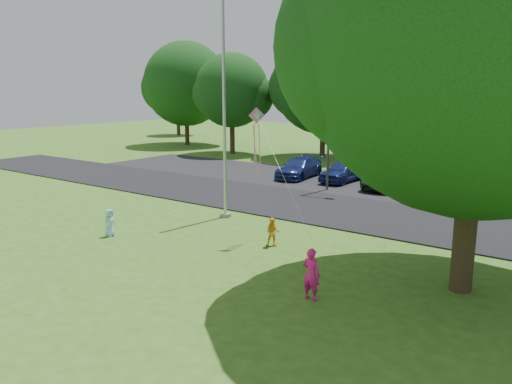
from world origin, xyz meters
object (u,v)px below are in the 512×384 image
Objects in this scene: street_lamp at (334,119)px; child_blue at (110,223)px; child_yellow at (273,232)px; trash_can at (426,193)px; big_tree at (478,36)px; flagpole at (224,123)px; kite at (258,130)px; woman at (311,274)px.

street_lamp is 13.65m from child_blue.
child_blue is (-5.86, -2.65, 0.01)m from child_yellow.
big_tree is (4.24, -10.58, 6.43)m from trash_can.
big_tree is at bearing -13.65° from flagpole.
kite is at bearing -84.69° from street_lamp.
big_tree is at bearing -82.57° from child_blue.
child_blue is at bearing -122.13° from trash_can.
child_blue is (-1.75, -4.95, -3.62)m from flagpole.
flagpole is 10.86m from trash_can.
woman is at bearing -71.44° from street_lamp.
child_blue is (-12.37, -2.37, -6.43)m from big_tree.
trash_can is at bearing 111.84° from big_tree.
child_blue reaches higher than trash_can.
child_blue is at bearing -109.44° from flagpole.
street_lamp is at bearing 131.97° from big_tree.
flagpole is 9.23× the size of child_blue.
flagpole is 9.35× the size of child_yellow.
kite is (-0.76, 0.11, 3.66)m from child_yellow.
street_lamp reaches higher than child_yellow.
child_yellow is at bearing -80.79° from street_lamp.
street_lamp is 6.26× the size of child_yellow.
street_lamp is at bearing -16.21° from child_blue.
child_blue is 0.24× the size of kite.
trash_can is 13.63m from woman.
flagpole reaches higher than child_blue.
child_blue reaches higher than child_yellow.
child_blue is at bearing 173.45° from child_yellow.
big_tree is 11.35× the size of child_blue.
flagpole is at bearing -128.60° from trash_can.
kite is (-4.23, 3.39, 3.46)m from woman.
woman is at bearing -74.35° from child_yellow.
trash_can is 0.23× the size of kite.
child_yellow is 0.23× the size of kite.
child_yellow reaches higher than trash_can.
woman is (1.19, -13.58, 0.19)m from trash_can.
flagpole is 4.00m from kite.
woman is (6.40, -13.50, -3.29)m from street_lamp.
kite is at bearing 176.89° from big_tree.
woman is at bearing -84.99° from trash_can.
trash_can is at bearing -85.03° from woman.
flagpole is 11.29m from big_tree.
trash_can is at bearing -5.94° from street_lamp.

